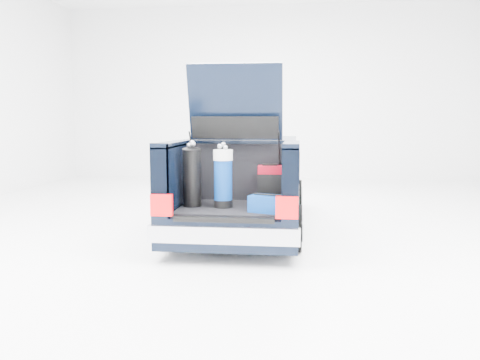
# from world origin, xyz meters

# --- Properties ---
(ground) EXTENTS (14.00, 14.00, 0.00)m
(ground) POSITION_xyz_m (0.00, 0.00, 0.00)
(ground) COLOR white
(ground) RESTS_ON ground
(car) EXTENTS (1.87, 4.65, 2.47)m
(car) POSITION_xyz_m (-0.00, 0.11, 0.67)
(car) COLOR black
(car) RESTS_ON ground
(red_suitcase) EXTENTS (0.33, 0.22, 0.53)m
(red_suitcase) POSITION_xyz_m (0.48, -1.09, 0.85)
(red_suitcase) COLOR maroon
(red_suitcase) RESTS_ON car
(black_golf_bag) EXTENTS (0.30, 0.37, 0.86)m
(black_golf_bag) POSITION_xyz_m (-0.50, -1.55, 0.99)
(black_golf_bag) COLOR black
(black_golf_bag) RESTS_ON car
(blue_golf_bag) EXTENTS (0.31, 0.31, 0.84)m
(blue_golf_bag) POSITION_xyz_m (-0.10, -1.53, 0.98)
(blue_golf_bag) COLOR black
(blue_golf_bag) RESTS_ON car
(blue_duffel) EXTENTS (0.50, 0.41, 0.22)m
(blue_duffel) POSITION_xyz_m (0.50, -1.81, 0.70)
(blue_duffel) COLOR navy
(blue_duffel) RESTS_ON car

